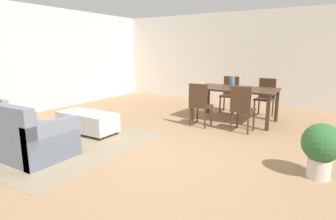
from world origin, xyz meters
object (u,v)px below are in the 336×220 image
at_px(dining_chair_near_right, 242,106).
at_px(book_on_ottoman, 86,110).
at_px(couch, 10,133).
at_px(ottoman_table, 87,121).
at_px(dining_table, 235,92).
at_px(dining_chair_far_left, 230,92).
at_px(dining_chair_near_left, 200,103).
at_px(vase_centerpiece, 232,82).
at_px(potted_plant, 321,147).
at_px(dining_chair_far_right, 266,95).

distance_m(dining_chair_near_right, book_on_ottoman, 3.06).
relative_size(couch, ottoman_table, 1.81).
relative_size(couch, dining_table, 1.20).
bearing_deg(dining_chair_far_left, dining_chair_near_left, -90.81).
height_order(couch, ottoman_table, couch).
bearing_deg(dining_table, dining_chair_near_right, -62.77).
bearing_deg(vase_centerpiece, dining_chair_near_left, -112.96).
bearing_deg(potted_plant, dining_chair_far_left, 126.15).
distance_m(dining_chair_near_right, dining_chair_far_left, 1.91).
xyz_separation_m(dining_chair_near_left, dining_chair_far_left, (0.02, 1.77, 0.00)).
xyz_separation_m(dining_table, book_on_ottoman, (-2.21, -2.38, -0.25)).
height_order(dining_chair_near_right, dining_chair_far_left, same).
height_order(couch, potted_plant, couch).
bearing_deg(dining_table, potted_plant, -50.39).
height_order(dining_table, potted_plant, dining_table).
relative_size(dining_table, vase_centerpiece, 7.02).
distance_m(dining_chair_far_right, potted_plant, 3.43).
distance_m(dining_chair_far_left, dining_chair_far_right, 0.91).
distance_m(dining_chair_near_left, book_on_ottoman, 2.31).
bearing_deg(vase_centerpiece, dining_chair_far_right, 56.05).
xyz_separation_m(dining_chair_near_left, vase_centerpiece, (0.38, 0.89, 0.37)).
bearing_deg(ottoman_table, couch, -102.28).
bearing_deg(vase_centerpiece, book_on_ottoman, -131.84).
bearing_deg(dining_table, dining_chair_far_left, 115.71).
bearing_deg(couch, book_on_ottoman, 82.41).
bearing_deg(book_on_ottoman, dining_chair_far_left, 61.35).
relative_size(couch, dining_chair_far_left, 2.35).
bearing_deg(potted_plant, ottoman_table, -177.72).
bearing_deg(dining_chair_far_right, couch, -121.93).
height_order(ottoman_table, vase_centerpiece, vase_centerpiece).
bearing_deg(ottoman_table, dining_chair_far_left, 63.24).
bearing_deg(dining_chair_near_left, book_on_ottoman, -139.58).
height_order(dining_table, dining_chair_near_right, dining_chair_near_right).
distance_m(ottoman_table, dining_chair_far_left, 3.74).
bearing_deg(couch, vase_centerpiece, 58.52).
height_order(dining_chair_near_right, book_on_ottoman, dining_chair_near_right).
relative_size(ottoman_table, dining_chair_far_right, 1.30).
distance_m(ottoman_table, dining_chair_far_right, 4.20).
xyz_separation_m(dining_chair_near_left, potted_plant, (2.34, -1.41, -0.10)).
xyz_separation_m(dining_chair_far_right, vase_centerpiece, (-0.56, -0.84, 0.37)).
relative_size(dining_chair_far_left, dining_chair_far_right, 1.00).
bearing_deg(dining_table, dining_chair_near_left, -117.22).
distance_m(book_on_ottoman, potted_plant, 4.10).
relative_size(couch, potted_plant, 3.05).
distance_m(ottoman_table, potted_plant, 4.01).
distance_m(couch, dining_table, 4.50).
relative_size(couch, dining_chair_far_right, 2.35).
xyz_separation_m(dining_chair_far_right, potted_plant, (1.40, -3.13, -0.10)).
xyz_separation_m(ottoman_table, vase_centerpiece, (2.03, 2.45, 0.65)).
relative_size(ottoman_table, dining_chair_near_left, 1.30).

